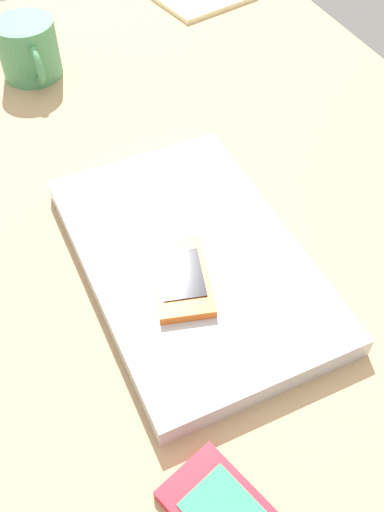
{
  "coord_description": "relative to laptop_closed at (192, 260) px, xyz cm",
  "views": [
    {
      "loc": [
        45.71,
        -21.65,
        52.28
      ],
      "look_at": [
        9.39,
        -4.85,
        5.0
      ],
      "focal_mm": 40.75,
      "sensor_mm": 36.0,
      "label": 1
    }
  ],
  "objects": [
    {
      "name": "coffee_mug",
      "position": [
        -44.27,
        -5.82,
        2.84
      ],
      "size": [
        11.82,
        8.72,
        8.25
      ],
      "color": "#4C9360",
      "rests_on": "desk_surface"
    },
    {
      "name": "cell_phone_on_laptop",
      "position": [
        2.97,
        -2.61,
        1.83
      ],
      "size": [
        11.2,
        8.07,
        1.17
      ],
      "color": "orange",
      "rests_on": "laptop_closed"
    },
    {
      "name": "desk_surface",
      "position": [
        -9.39,
        4.85,
        -2.78
      ],
      "size": [
        120.0,
        80.0,
        3.0
      ],
      "primitive_type": "cube",
      "color": "tan",
      "rests_on": "ground"
    },
    {
      "name": "laptop_closed",
      "position": [
        0.0,
        0.0,
        0.0
      ],
      "size": [
        34.26,
        21.97,
        2.57
      ],
      "primitive_type": "cube",
      "rotation": [
        0.0,
        0.0,
        -0.0
      ],
      "color": "#B7BABC",
      "rests_on": "desk_surface"
    }
  ]
}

